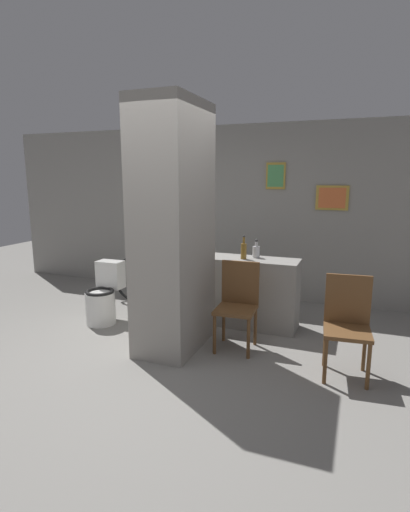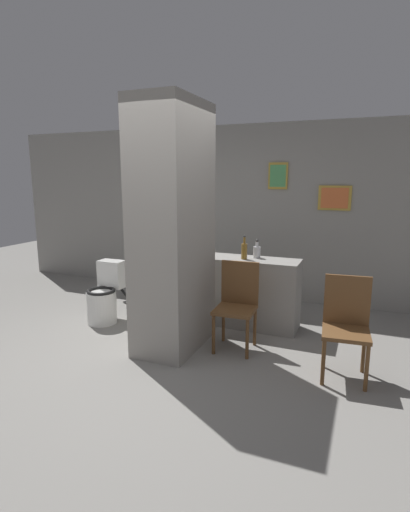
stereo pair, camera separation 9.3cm
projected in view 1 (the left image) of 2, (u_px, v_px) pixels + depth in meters
ground_plane at (149, 362)px, 4.02m from camera, size 14.00×14.00×0.00m
wall_back at (230, 212)px, 6.17m from camera, size 8.00×0.09×2.60m
pillar_center at (173, 229)px, 4.19m from camera, size 0.61×0.97×2.60m
counter_shelf at (241, 291)px, 5.00m from camera, size 1.42×0.44×0.86m
toilet at (103, 297)px, 5.09m from camera, size 0.37×0.53×0.77m
chair_near_pillar at (238, 301)px, 4.31m from camera, size 0.44×0.44×0.94m
chair_by_doorway at (347, 322)px, 3.71m from camera, size 0.45×0.45×0.94m
bicycle at (168, 282)px, 5.68m from camera, size 1.77×0.42×0.74m
bottle_tall at (244, 250)px, 4.83m from camera, size 0.07×0.07×0.29m
bottle_short at (256, 251)px, 4.91m from camera, size 0.09×0.09×0.23m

